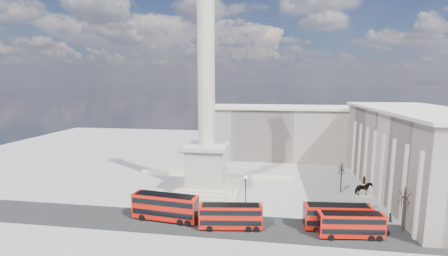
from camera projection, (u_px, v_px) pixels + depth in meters
name	position (u px, v px, depth m)	size (l,w,h in m)	color
ground	(202.00, 201.00, 61.55)	(180.00, 180.00, 0.00)	gray
asphalt_road	(218.00, 225.00, 51.05)	(120.00, 9.00, 0.01)	#272727
nelsons_column	(207.00, 135.00, 64.52)	(14.00, 14.00, 49.85)	#B7AC98
balustrade_wall	(216.00, 175.00, 77.13)	(40.00, 0.60, 1.10)	beige
building_east	(419.00, 153.00, 63.50)	(19.00, 46.00, 18.60)	#C1B39E
building_northeast	(289.00, 132.00, 96.58)	(51.00, 17.00, 16.60)	#C1B39E
red_bus_a	(166.00, 207.00, 52.49)	(11.96, 3.94, 4.76)	red
red_bus_b	(231.00, 216.00, 49.45)	(10.62, 3.66, 4.22)	red
red_bus_c	(351.00, 225.00, 46.66)	(10.16, 3.35, 4.04)	red
red_bus_d	(338.00, 217.00, 49.02)	(10.91, 3.30, 4.36)	red
victorian_lamp	(246.00, 191.00, 55.42)	(0.61, 0.61, 7.07)	black
equestrian_statue	(362.00, 203.00, 53.92)	(3.64, 2.73, 7.68)	beige
bare_tree_near	(405.00, 196.00, 47.61)	(1.81, 1.81, 7.92)	#332319
bare_tree_mid	(342.00, 168.00, 65.44)	(1.85, 1.85, 7.01)	#332319
bare_tree_far	(406.00, 170.00, 60.90)	(1.98, 1.98, 8.10)	#332319
pedestrian_walking	(333.00, 209.00, 55.56)	(0.61, 0.40, 1.67)	black
pedestrian_standing	(390.00, 218.00, 51.98)	(0.80, 0.63, 1.65)	black
pedestrian_crossing	(250.00, 212.00, 53.88)	(1.08, 0.45, 1.85)	black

